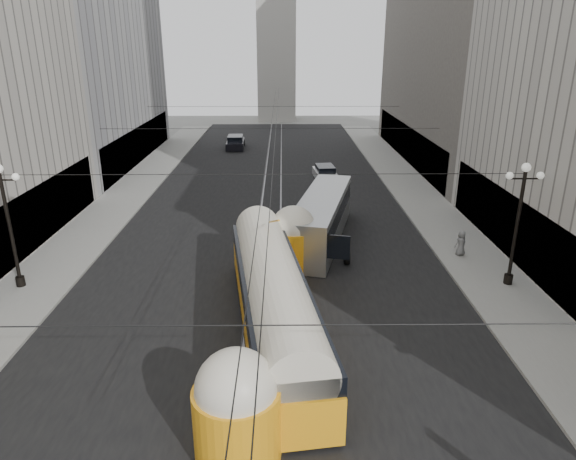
{
  "coord_description": "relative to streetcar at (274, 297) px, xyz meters",
  "views": [
    {
      "loc": [
        0.91,
        -5.99,
        11.9
      ],
      "look_at": [
        1.13,
        14.87,
        4.29
      ],
      "focal_mm": 32.0,
      "sensor_mm": 36.0,
      "label": 1
    }
  ],
  "objects": [
    {
      "name": "sidewalk_left",
      "position": [
        -12.5,
        22.53,
        -1.72
      ],
      "size": [
        4.0,
        72.0,
        0.15
      ],
      "primitive_type": "cube",
      "color": "gray",
      "rests_on": "ground"
    },
    {
      "name": "building_left_far",
      "position": [
        -20.49,
        34.53,
        12.52
      ],
      "size": [
        12.6,
        28.6,
        28.6
      ],
      "color": "#999999",
      "rests_on": "ground"
    },
    {
      "name": "catenary",
      "position": [
        -0.38,
        18.02,
        4.09
      ],
      "size": [
        25.0,
        72.0,
        0.23
      ],
      "color": "black",
      "rests_on": "ground"
    },
    {
      "name": "distant_tower",
      "position": [
        -0.5,
        66.53,
        13.18
      ],
      "size": [
        6.0,
        6.0,
        31.36
      ],
      "color": "#B2AFA8",
      "rests_on": "ground"
    },
    {
      "name": "lamppost_left_mid",
      "position": [
        -13.1,
        4.53,
        1.95
      ],
      "size": [
        1.86,
        0.44,
        6.37
      ],
      "color": "black",
      "rests_on": "sidewalk_left"
    },
    {
      "name": "sedan_dark_far",
      "position": [
        -5.24,
        41.93,
        -1.1
      ],
      "size": [
        2.16,
        4.93,
        1.54
      ],
      "color": "black",
      "rests_on": "ground"
    },
    {
      "name": "rail_right",
      "position": [
        0.25,
        19.03,
        -1.79
      ],
      "size": [
        0.12,
        85.0,
        0.04
      ],
      "primitive_type": "cube",
      "color": "gray",
      "rests_on": "ground"
    },
    {
      "name": "pedestrian_sidewalk_right",
      "position": [
        10.84,
        8.37,
        -0.89
      ],
      "size": [
        0.85,
        0.7,
        1.5
      ],
      "primitive_type": "imported",
      "rotation": [
        0.0,
        0.0,
        3.54
      ],
      "color": "slate",
      "rests_on": "sidewalk_right"
    },
    {
      "name": "city_bus",
      "position": [
        2.86,
        11.28,
        -0.2
      ],
      "size": [
        4.96,
        11.78,
        2.9
      ],
      "color": "#9CA0A1",
      "rests_on": "ground"
    },
    {
      "name": "road",
      "position": [
        -0.5,
        19.03,
        -1.79
      ],
      "size": [
        20.0,
        85.0,
        0.02
      ],
      "primitive_type": "cube",
      "color": "black",
      "rests_on": "ground"
    },
    {
      "name": "streetcar",
      "position": [
        0.0,
        0.0,
        0.0
      ],
      "size": [
        4.62,
        16.58,
        3.67
      ],
      "color": "#FDA416",
      "rests_on": "ground"
    },
    {
      "name": "lamppost_right_mid",
      "position": [
        12.1,
        4.53,
        1.95
      ],
      "size": [
        1.86,
        0.44,
        6.37
      ],
      "color": "black",
      "rests_on": "sidewalk_right"
    },
    {
      "name": "rail_left",
      "position": [
        -1.25,
        19.03,
        -1.79
      ],
      "size": [
        0.12,
        85.0,
        0.04
      ],
      "primitive_type": "cube",
      "color": "gray",
      "rests_on": "ground"
    },
    {
      "name": "sidewalk_right",
      "position": [
        11.5,
        22.53,
        -1.72
      ],
      "size": [
        4.0,
        72.0,
        0.15
      ],
      "primitive_type": "cube",
      "color": "gray",
      "rests_on": "ground"
    },
    {
      "name": "sedan_white_far",
      "position": [
        4.32,
        26.68,
        -1.18
      ],
      "size": [
        2.16,
        4.42,
        1.35
      ],
      "color": "white",
      "rests_on": "ground"
    }
  ]
}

